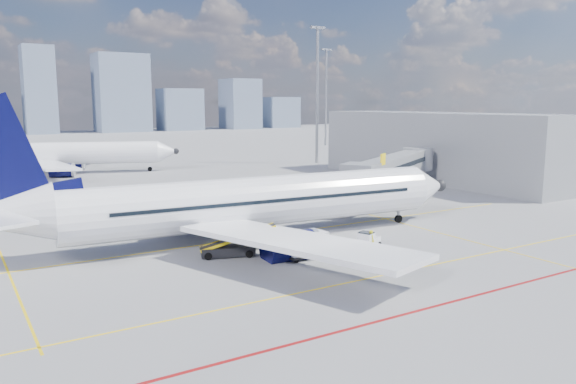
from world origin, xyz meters
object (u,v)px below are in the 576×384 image
baggage_tug (368,241)px  belt_loader (230,248)px  cargo_dolly (306,244)px  ramp_worker (371,241)px  second_aircraft (59,154)px  main_aircraft (240,204)px

baggage_tug → belt_loader: bearing=136.7°
cargo_dolly → ramp_worker: size_ratio=2.11×
baggage_tug → cargo_dolly: size_ratio=0.68×
second_aircraft → belt_loader: 59.80m
second_aircraft → belt_loader: second_aircraft is taller
main_aircraft → second_aircraft: main_aircraft is taller
main_aircraft → second_aircraft: bearing=99.2°
main_aircraft → cargo_dolly: (1.91, -7.00, -2.17)m
main_aircraft → cargo_dolly: 7.57m
main_aircraft → baggage_tug: main_aircraft is taller
baggage_tug → main_aircraft: bearing=112.4°
second_aircraft → ramp_worker: bearing=-59.9°
cargo_dolly → belt_loader: belt_loader is taller
cargo_dolly → belt_loader: 5.79m
baggage_tug → belt_loader: size_ratio=0.41×
baggage_tug → ramp_worker: size_ratio=1.43×
main_aircraft → baggage_tug: bearing=-40.8°
baggage_tug → ramp_worker: 0.52m
second_aircraft → baggage_tug: size_ratio=15.28×
cargo_dolly → ramp_worker: bearing=-13.1°
cargo_dolly → ramp_worker: (5.44, -1.00, -0.21)m
second_aircraft → cargo_dolly: (6.52, -63.13, -2.18)m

